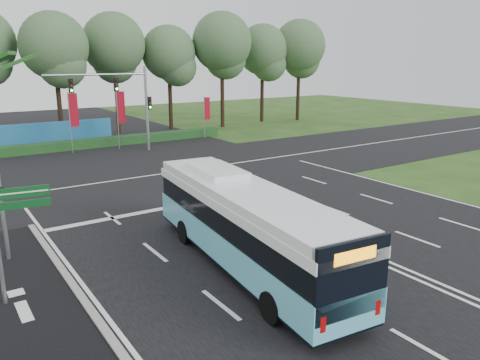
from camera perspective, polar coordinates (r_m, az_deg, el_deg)
name	(u,v)px	position (r m, az deg, el deg)	size (l,w,h in m)	color
ground	(283,222)	(22.46, 5.28, -5.13)	(120.00, 120.00, 0.00)	#1F4416
road_main	(283,222)	(22.45, 5.28, -5.08)	(20.00, 120.00, 0.04)	black
road_cross	(172,173)	(32.23, -8.33, 0.88)	(120.00, 14.00, 0.05)	black
bike_path	(4,335)	(15.28, -26.83, -16.52)	(5.00, 18.00, 0.06)	black
kerb_strip	(90,309)	(15.61, -17.85, -14.78)	(0.25, 18.00, 0.12)	gray
city_bus	(246,225)	(17.04, 0.70, -5.53)	(3.68, 11.81, 3.33)	#5ABBD1
pedestrian_signal	(2,207)	(19.58, -27.00, -2.94)	(0.34, 0.44, 3.99)	gray
street_sign	(8,222)	(15.95, -26.48, -4.58)	(1.68, 0.36, 4.36)	gray
banner_flag_left	(73,114)	(40.47, -19.72, 7.59)	(0.71, 0.28, 5.03)	gray
banner_flag_mid	(120,111)	(41.58, -14.41, 8.13)	(0.74, 0.09, 5.02)	gray
banner_flag_right	(206,111)	(46.23, -4.11, 8.42)	(0.59, 0.20, 4.07)	gray
traffic_light_gantry	(125,96)	(39.37, -13.81, 9.91)	(8.41, 0.28, 7.00)	gray
hedge	(110,142)	(43.56, -15.59, 4.53)	(22.00, 1.20, 0.80)	#153C19
blue_hoarding	(56,134)	(44.79, -21.55, 5.22)	(10.00, 0.30, 2.20)	#1A5D8F
eucalyptus_row	(120,46)	(49.90, -14.40, 15.56)	(53.45, 9.97, 12.70)	black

